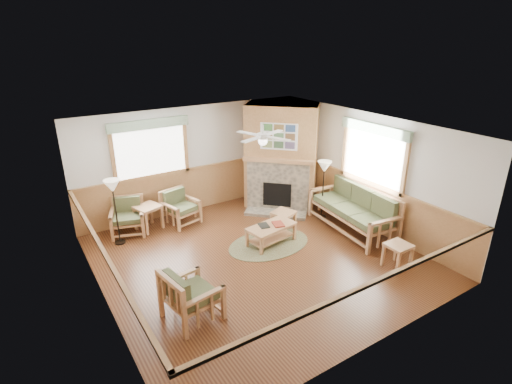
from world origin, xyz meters
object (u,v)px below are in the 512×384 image
end_table_chairs (149,217)px  floor_lamp_right (323,190)px  sofa (352,210)px  floor_lamp_left (116,212)px  armchair_back_left (128,217)px  armchair_back_right (181,207)px  coffee_table (271,234)px  end_table_sofa (397,256)px  armchair_left (192,294)px  footstool (283,220)px

end_table_chairs → floor_lamp_right: size_ratio=0.40×
sofa → floor_lamp_left: 5.31m
end_table_chairs → armchair_back_left: bearing=173.6°
sofa → floor_lamp_left: size_ratio=1.49×
sofa → armchair_back_right: sofa is taller
sofa → coffee_table: 2.04m
end_table_sofa → armchair_back_right: bearing=123.9°
armchair_back_left → armchair_left: size_ratio=0.92×
sofa → floor_lamp_right: floor_lamp_right is taller
armchair_back_left → floor_lamp_right: (4.33, -1.77, 0.33)m
coffee_table → end_table_sofa: 2.64m
coffee_table → sofa: bearing=-22.5°
armchair_left → floor_lamp_right: bearing=-76.9°
armchair_back_left → armchair_left: armchair_left is taller
footstool → floor_lamp_left: size_ratio=0.32×
footstool → armchair_left: bearing=-150.3°
floor_lamp_left → end_table_chairs: bearing=21.7°
floor_lamp_right → floor_lamp_left: bearing=163.2°
floor_lamp_left → sofa: bearing=-25.6°
floor_lamp_right → armchair_left: bearing=-157.9°
coffee_table → end_table_chairs: size_ratio=1.82×
end_table_chairs → armchair_back_right: bearing=-7.3°
armchair_back_right → footstool: armchair_back_right is taller
sofa → floor_lamp_right: (-0.14, 0.88, 0.23)m
sofa → coffee_table: sofa is taller
sofa → coffee_table: bearing=-97.5°
floor_lamp_left → floor_lamp_right: 4.85m
armchair_left → footstool: 3.65m
armchair_left → end_table_chairs: 3.50m
end_table_chairs → floor_lamp_left: (-0.78, -0.31, 0.45)m
footstool → floor_lamp_left: floor_lamp_left is taller
armchair_back_left → end_table_chairs: size_ratio=1.38×
footstool → floor_lamp_right: size_ratio=0.32×
end_table_sofa → floor_lamp_right: floor_lamp_right is taller
sofa → end_table_chairs: (-4.00, 2.60, -0.22)m
armchair_left → end_table_sofa: size_ratio=1.75×
armchair_back_left → end_table_sofa: 5.92m
footstool → sofa: bearing=-36.1°
armchair_back_left → footstool: 3.62m
armchair_back_right → floor_lamp_left: size_ratio=0.55×
armchair_back_right → floor_lamp_left: (-1.55, -0.21, 0.34)m
sofa → floor_lamp_right: 0.92m
armchair_back_left → coffee_table: (2.50, -2.18, -0.20)m
end_table_chairs → floor_lamp_right: (3.87, -1.72, 0.45)m
floor_lamp_right → end_table_chairs: bearing=156.1°
armchair_back_right → armchair_left: bearing=-124.9°
armchair_back_left → coffee_table: bearing=-21.9°
armchair_left → floor_lamp_left: 3.19m
sofa → armchair_back_right: (-3.23, 2.50, -0.10)m
end_table_sofa → floor_lamp_left: size_ratio=0.34×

